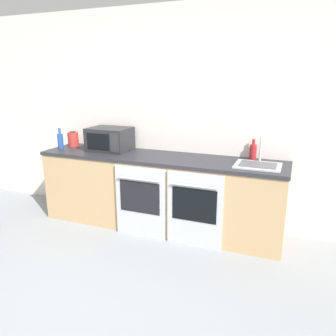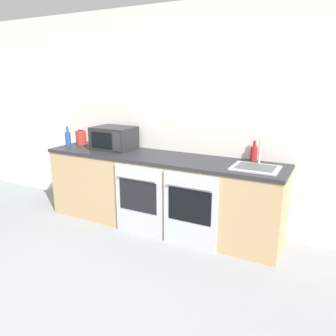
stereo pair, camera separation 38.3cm
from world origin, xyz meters
name	(u,v)px [view 1 (the left image)]	position (x,y,z in m)	size (l,w,h in m)	color
ground_plane	(65,323)	(0.00, 0.00, 0.00)	(16.00, 16.00, 0.00)	gray
wall_back	(170,118)	(0.00, 2.16, 1.30)	(10.00, 0.06, 2.60)	silver
counter_back	(159,192)	(0.00, 1.81, 0.44)	(2.94, 0.66, 0.89)	tan
oven_left	(140,202)	(-0.09, 1.48, 0.42)	(0.61, 0.06, 0.83)	#B7BABF
oven_right	(194,210)	(0.55, 1.48, 0.42)	(0.61, 0.06, 0.83)	#B7BABF
microwave	(110,139)	(-0.70, 1.88, 1.03)	(0.51, 0.40, 0.29)	#232326
bottle_blue	(60,141)	(-1.36, 1.74, 0.99)	(0.07, 0.07, 0.27)	#234793
bottle_red	(253,151)	(1.04, 2.07, 0.98)	(0.08, 0.08, 0.23)	maroon
kettle	(73,139)	(-1.30, 1.93, 0.98)	(0.14, 0.14, 0.20)	#B2332D
sink	(258,165)	(1.13, 1.77, 0.90)	(0.47, 0.37, 0.28)	#B7BABF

